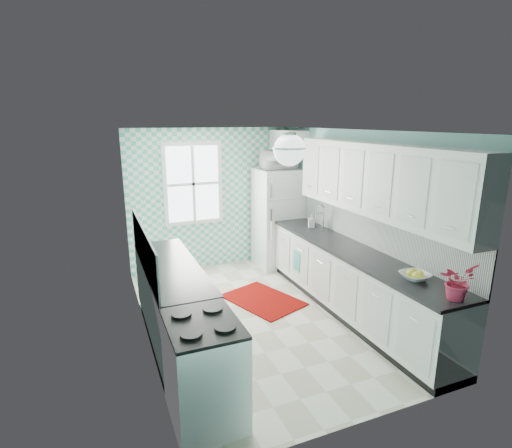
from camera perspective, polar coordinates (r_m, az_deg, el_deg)
name	(u,v)px	position (r m, az deg, el deg)	size (l,w,h in m)	color
floor	(260,316)	(5.67, 0.51, -13.07)	(3.00, 4.40, 0.02)	silver
ceiling	(260,130)	(5.02, 0.57, 13.31)	(3.00, 4.40, 0.02)	white
wall_back	(212,199)	(7.24, -6.28, 3.61)	(3.00, 0.02, 2.50)	#7FBEB9
wall_front	(366,296)	(3.40, 15.39, -9.87)	(3.00, 0.02, 2.50)	#7FBEB9
wall_left	(141,242)	(4.84, -16.17, -2.47)	(0.02, 4.40, 2.50)	#7FBEB9
wall_right	(356,218)	(5.94, 14.09, 0.79)	(0.02, 4.40, 2.50)	#7FBEB9
accent_wall	(212,199)	(7.22, -6.24, 3.57)	(3.00, 0.01, 2.50)	#4EBA9F
window	(193,184)	(7.05, -8.98, 5.70)	(1.04, 0.05, 1.44)	white
backsplash_right	(372,229)	(5.63, 16.26, -0.68)	(0.02, 3.60, 0.51)	white
backsplash_left	(144,248)	(4.79, -15.76, -3.32)	(0.02, 2.15, 0.51)	white
upper_cabinets_right	(377,180)	(5.25, 16.85, 6.05)	(0.33, 3.20, 0.90)	silver
upper_cabinet_fridge	(287,142)	(7.24, 4.50, 11.63)	(0.40, 0.74, 0.40)	silver
ceiling_light	(289,150)	(4.30, 4.78, 10.54)	(0.34, 0.34, 0.35)	silver
base_cabinets_right	(351,283)	(5.70, 13.43, -8.22)	(0.60, 3.60, 0.90)	white
countertop_right	(352,251)	(5.53, 13.59, -3.76)	(0.63, 3.60, 0.04)	black
base_cabinets_left	(172,303)	(5.10, -11.91, -10.97)	(0.60, 2.15, 0.90)	white
countertop_left	(171,267)	(4.92, -12.02, -6.00)	(0.63, 2.15, 0.04)	black
fridge	(278,218)	(7.30, 3.14, 0.90)	(0.78, 0.77, 1.78)	silver
stove	(204,369)	(3.79, -7.38, -19.83)	(0.62, 0.78, 0.93)	white
sink	(314,231)	(6.37, 8.28, -0.93)	(0.47, 0.40, 0.53)	silver
rug	(263,300)	(6.10, 1.01, -10.79)	(0.80, 1.14, 0.02)	maroon
dish_towel	(297,261)	(6.32, 5.85, -5.28)	(0.01, 0.21, 0.32)	#57B8AD
fruit_bowl	(415,276)	(4.72, 21.78, -6.92)	(0.31, 0.31, 0.08)	silver
potted_plant	(457,281)	(4.33, 26.82, -7.33)	(0.33, 0.29, 0.37)	#B31C27
soap_bottle	(311,221)	(6.50, 7.93, 0.43)	(0.09, 0.10, 0.21)	#7CA3AD
microwave	(279,160)	(7.13, 3.26, 9.16)	(0.59, 0.40, 0.33)	silver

